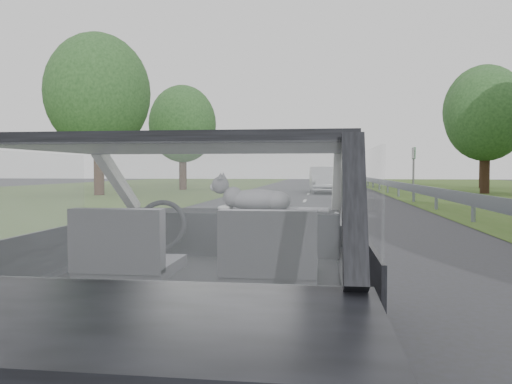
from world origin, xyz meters
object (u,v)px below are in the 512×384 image
(subject_car, at_px, (208,265))
(highway_sign, at_px, (413,171))
(other_car, at_px, (325,180))
(cat, at_px, (258,199))

(subject_car, distance_m, highway_sign, 24.18)
(subject_car, xyz_separation_m, other_car, (0.87, 25.42, 0.02))
(subject_car, height_order, other_car, other_car)
(highway_sign, bearing_deg, other_car, 159.24)
(cat, bearing_deg, highway_sign, 82.81)
(subject_car, bearing_deg, other_car, 88.04)
(cat, bearing_deg, other_car, 94.00)
(subject_car, height_order, cat, subject_car)
(other_car, distance_m, highway_sign, 4.90)
(other_car, height_order, highway_sign, highway_sign)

